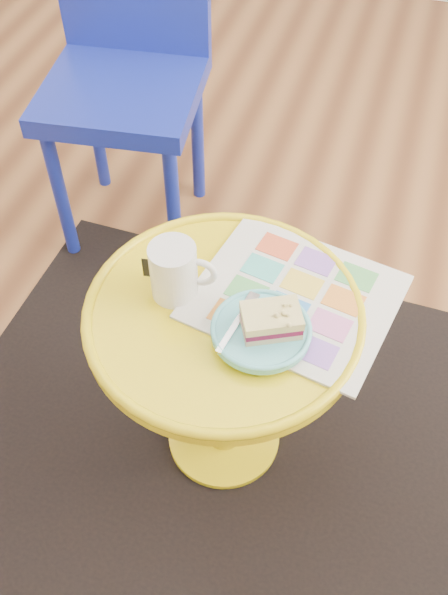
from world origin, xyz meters
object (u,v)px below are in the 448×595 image
(newspaper, at_px, (295,297))
(mug, at_px, (175,270))
(side_table, at_px, (224,355))
(chair, at_px, (127,57))
(plate, at_px, (261,331))

(newspaper, bearing_deg, mug, -155.30)
(side_table, height_order, chair, chair)
(chair, relative_size, plate, 5.09)
(newspaper, distance_m, plate, 0.11)
(plate, bearing_deg, side_table, 155.89)
(newspaper, distance_m, mug, 0.22)
(chair, distance_m, plate, 0.91)
(chair, bearing_deg, newspaper, -53.83)
(newspaper, xyz_separation_m, plate, (-0.04, -0.10, 0.02))
(mug, bearing_deg, chair, 111.64)
(chair, xyz_separation_m, plate, (0.55, -0.73, -0.01))
(side_table, height_order, newspaper, newspaper)
(side_table, distance_m, mug, 0.22)
(chair, relative_size, mug, 7.22)
(side_table, height_order, mug, mug)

